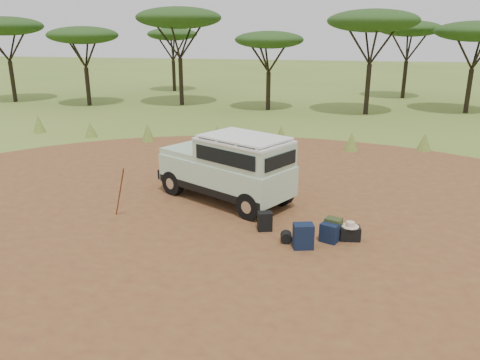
% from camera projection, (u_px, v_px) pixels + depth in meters
% --- Properties ---
extents(ground, '(140.00, 140.00, 0.00)m').
position_uv_depth(ground, '(239.00, 222.00, 12.36)').
color(ground, '#547429').
rests_on(ground, ground).
extents(dirt_clearing, '(23.00, 23.00, 0.01)m').
position_uv_depth(dirt_clearing, '(239.00, 221.00, 12.36)').
color(dirt_clearing, brown).
rests_on(dirt_clearing, ground).
extents(grass_fringe, '(36.60, 1.60, 0.90)m').
position_uv_depth(grass_fringe, '(283.00, 137.00, 20.29)').
color(grass_fringe, '#547429').
rests_on(grass_fringe, ground).
extents(acacia_treeline, '(46.70, 13.20, 6.26)m').
position_uv_depth(acacia_treeline, '(317.00, 29.00, 29.17)').
color(acacia_treeline, black).
rests_on(acacia_treeline, ground).
extents(safari_vehicle, '(4.41, 3.44, 2.03)m').
position_uv_depth(safari_vehicle, '(229.00, 169.00, 13.59)').
color(safari_vehicle, '#B2CFB1').
rests_on(safari_vehicle, ground).
extents(walking_staff, '(0.50, 0.30, 1.43)m').
position_uv_depth(walking_staff, '(120.00, 192.00, 12.43)').
color(walking_staff, brown).
rests_on(walking_staff, ground).
extents(backpack_black, '(0.42, 0.36, 0.49)m').
position_uv_depth(backpack_black, '(265.00, 221.00, 11.74)').
color(backpack_black, black).
rests_on(backpack_black, ground).
extents(backpack_navy, '(0.52, 0.43, 0.60)m').
position_uv_depth(backpack_navy, '(303.00, 236.00, 10.77)').
color(backpack_navy, '#0F1B31').
rests_on(backpack_navy, ground).
extents(backpack_olive, '(0.45, 0.39, 0.53)m').
position_uv_depth(backpack_olive, '(333.00, 229.00, 11.26)').
color(backpack_olive, '#38421E').
rests_on(backpack_olive, ground).
extents(duffel_navy, '(0.50, 0.44, 0.46)m').
position_uv_depth(duffel_navy, '(330.00, 233.00, 11.12)').
color(duffel_navy, '#0F1B31').
rests_on(duffel_navy, ground).
extents(hard_case, '(0.52, 0.40, 0.34)m').
position_uv_depth(hard_case, '(350.00, 233.00, 11.24)').
color(hard_case, black).
rests_on(hard_case, ground).
extents(stuff_sack, '(0.31, 0.31, 0.27)m').
position_uv_depth(stuff_sack, '(286.00, 237.00, 11.11)').
color(stuff_sack, black).
rests_on(stuff_sack, ground).
extents(safari_hat, '(0.41, 0.41, 0.12)m').
position_uv_depth(safari_hat, '(350.00, 225.00, 11.17)').
color(safari_hat, beige).
rests_on(safari_hat, hard_case).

